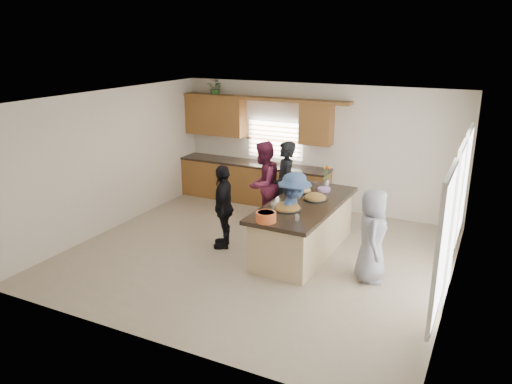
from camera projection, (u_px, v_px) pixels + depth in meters
The scene contains 18 objects.
floor at pixel (257, 255), 9.02m from camera, with size 6.50×6.50×0.00m, color tan.
room_shell at pixel (257, 152), 8.45m from camera, with size 6.52×6.02×2.81m.
back_cabinetry at pixel (252, 164), 11.70m from camera, with size 4.08×0.66×2.46m.
right_wall_glazing at pixel (454, 214), 7.14m from camera, with size 0.06×4.00×2.25m.
island at pixel (304, 228), 9.02m from camera, with size 1.21×2.72×0.95m.
platter_front at pixel (287, 208), 8.50m from camera, with size 0.50×0.50×0.20m.
platter_mid at pixel (315, 198), 9.02m from camera, with size 0.45×0.45×0.18m.
platter_back at pixel (302, 190), 9.47m from camera, with size 0.38×0.38×0.15m.
salad_bowl at pixel (266, 216), 7.93m from camera, with size 0.33×0.33×0.16m.
clear_cup at pixel (297, 218), 7.99m from camera, with size 0.08×0.08×0.10m, color white.
plate_stack at pixel (324, 189), 9.53m from camera, with size 0.24×0.24×0.06m, color #BA89C8.
flower_vase at pixel (327, 177), 9.66m from camera, with size 0.14×0.14×0.44m.
potted_plant at pixel (216, 88), 11.69m from camera, with size 0.37×0.32×0.42m, color #3E6E2C.
woman_left_back at pixel (285, 187), 9.89m from camera, with size 0.67×0.44×1.83m, color black.
woman_left_mid at pixel (263, 184), 10.16m from camera, with size 0.86×0.67×1.78m, color maroon.
woman_left_front at pixel (224, 206), 9.16m from camera, with size 0.92×0.38×1.57m, color black.
woman_right_back at pixel (294, 217), 8.59m from camera, with size 1.03×0.59×1.60m, color #39527D.
woman_right_front at pixel (372, 236), 7.88m from camera, with size 0.75×0.49×1.53m, color gray.
Camera 1 is at (3.65, -7.41, 3.79)m, focal length 35.00 mm.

